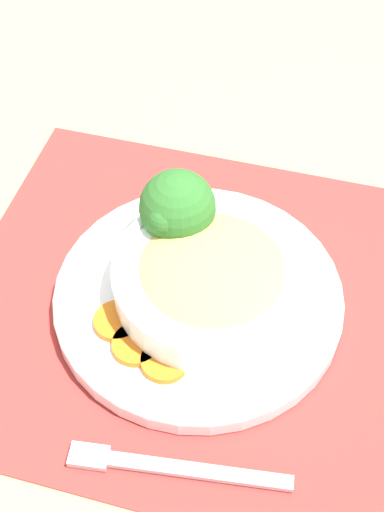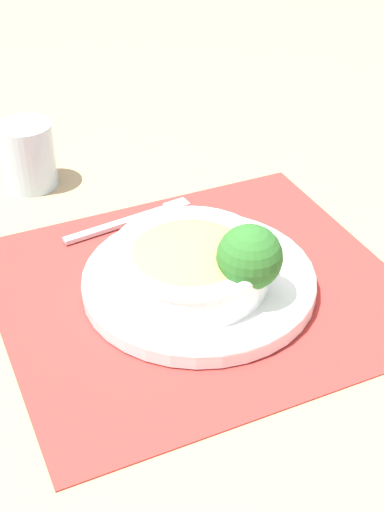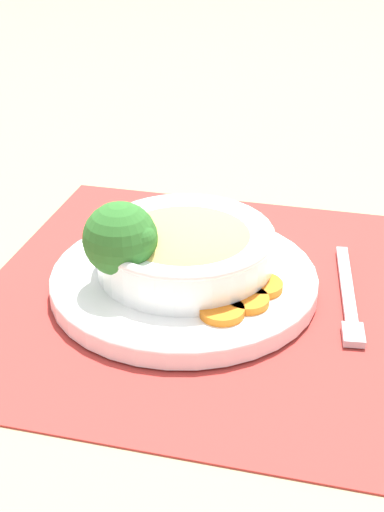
% 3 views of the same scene
% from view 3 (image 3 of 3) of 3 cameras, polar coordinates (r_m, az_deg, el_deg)
% --- Properties ---
extents(ground_plane, '(4.00, 4.00, 0.00)m').
position_cam_3_polar(ground_plane, '(0.74, -0.64, -2.86)').
color(ground_plane, tan).
extents(placemat, '(0.47, 0.51, 0.00)m').
position_cam_3_polar(placemat, '(0.74, -0.64, -2.73)').
color(placemat, '#B2332D').
rests_on(placemat, ground_plane).
extents(plate, '(0.27, 0.27, 0.02)m').
position_cam_3_polar(plate, '(0.73, -0.64, -1.84)').
color(plate, white).
rests_on(plate, placemat).
extents(bowl, '(0.18, 0.18, 0.05)m').
position_cam_3_polar(bowl, '(0.72, -0.19, 0.79)').
color(bowl, white).
rests_on(bowl, plate).
extents(broccoli_floret, '(0.07, 0.07, 0.09)m').
position_cam_3_polar(broccoli_floret, '(0.69, -5.72, 1.31)').
color(broccoli_floret, '#759E51').
rests_on(broccoli_floret, plate).
extents(carrot_slice_near, '(0.04, 0.04, 0.01)m').
position_cam_3_polar(carrot_slice_near, '(0.66, 2.41, -4.44)').
color(carrot_slice_near, orange).
rests_on(carrot_slice_near, plate).
extents(carrot_slice_middle, '(0.04, 0.04, 0.01)m').
position_cam_3_polar(carrot_slice_middle, '(0.68, 4.42, -3.56)').
color(carrot_slice_middle, orange).
rests_on(carrot_slice_middle, plate).
extents(carrot_slice_far, '(0.04, 0.04, 0.01)m').
position_cam_3_polar(carrot_slice_far, '(0.70, 5.56, -2.39)').
color(carrot_slice_far, orange).
rests_on(carrot_slice_far, plate).
extents(fork, '(0.02, 0.18, 0.01)m').
position_cam_3_polar(fork, '(0.72, 12.43, -3.61)').
color(fork, '#B7B7BC').
rests_on(fork, placemat).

